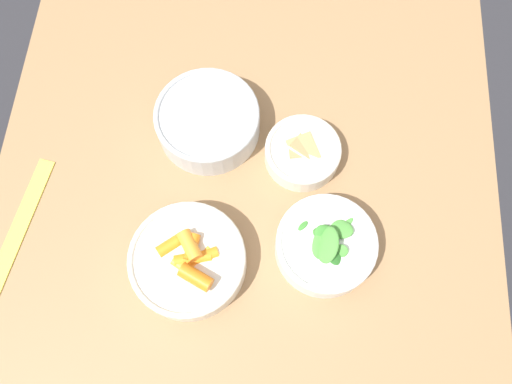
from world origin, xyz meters
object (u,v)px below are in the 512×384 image
Objects in this scene: bowl_cookies at (303,152)px; ruler at (17,233)px; bowl_beans_hotdog at (208,122)px; bowl_greens at (326,245)px; bowl_carrots at (188,260)px.

bowl_cookies reaches higher than ruler.
bowl_greens is at bearing -134.34° from bowl_beans_hotdog.
bowl_carrots is at bearing -95.90° from ruler.
bowl_carrots is 1.02× the size of bowl_beans_hotdog.
bowl_greens is 0.17m from bowl_cookies.
ruler is at bearing 125.64° from bowl_beans_hotdog.
ruler is at bearing 110.24° from bowl_cookies.
bowl_carrots is 1.15× the size of bowl_greens.
bowl_greens is 0.59× the size of ruler.
bowl_greens is at bearing -79.34° from bowl_carrots.
ruler is at bearing 91.14° from bowl_greens.
bowl_carrots is at bearing 178.63° from bowl_beans_hotdog.
bowl_carrots is 1.42× the size of bowl_cookies.
bowl_carrots is at bearing 139.53° from bowl_cookies.
ruler is (-0.18, 0.48, -0.02)m from bowl_cookies.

